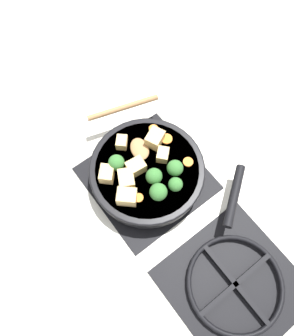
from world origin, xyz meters
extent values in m
plane|color=silver|center=(0.00, 0.00, 0.00)|extent=(2.40, 2.40, 0.00)
cube|color=black|center=(0.00, 0.00, 0.00)|extent=(0.31, 0.31, 0.01)
torus|color=black|center=(0.00, 0.00, 0.02)|extent=(0.24, 0.24, 0.01)
cube|color=black|center=(0.00, 0.00, 0.02)|extent=(0.01, 0.23, 0.01)
cube|color=black|center=(0.00, 0.00, 0.02)|extent=(0.23, 0.01, 0.01)
cube|color=black|center=(0.00, 0.36, 0.00)|extent=(0.31, 0.31, 0.01)
torus|color=black|center=(0.00, 0.36, 0.02)|extent=(0.24, 0.24, 0.01)
cube|color=black|center=(0.00, 0.36, 0.02)|extent=(0.01, 0.23, 0.01)
cube|color=black|center=(0.00, 0.36, 0.02)|extent=(0.23, 0.01, 0.01)
cylinder|color=black|center=(0.00, 0.00, 0.05)|extent=(0.30, 0.30, 0.05)
cylinder|color=brown|center=(0.00, 0.00, 0.06)|extent=(0.28, 0.28, 0.04)
torus|color=black|center=(0.00, 0.00, 0.07)|extent=(0.31, 0.31, 0.01)
cylinder|color=black|center=(-0.14, 0.19, 0.07)|extent=(0.16, 0.12, 0.02)
ellipsoid|color=#A87A4C|center=(-0.02, -0.05, 0.08)|extent=(0.07, 0.08, 0.01)
cylinder|color=#A87A4C|center=(-0.06, -0.19, 0.09)|extent=(0.21, 0.08, 0.02)
cube|color=#DBB770|center=(-0.05, 0.00, 0.09)|extent=(0.05, 0.05, 0.03)
cube|color=#DBB770|center=(0.10, -0.04, 0.09)|extent=(0.06, 0.06, 0.03)
cube|color=#DBB770|center=(0.07, 0.00, 0.10)|extent=(0.06, 0.06, 0.04)
cube|color=#DBB770|center=(0.01, -0.10, 0.09)|extent=(0.04, 0.04, 0.03)
cube|color=#DBB770|center=(-0.06, -0.05, 0.10)|extent=(0.06, 0.06, 0.04)
cube|color=#DBB770|center=(0.09, 0.04, 0.10)|extent=(0.06, 0.06, 0.04)
cube|color=#DBB770|center=(0.03, -0.01, 0.10)|extent=(0.05, 0.04, 0.04)
cylinder|color=#709956|center=(0.02, 0.08, 0.08)|extent=(0.01, 0.01, 0.01)
sphere|color=#387533|center=(0.02, 0.08, 0.11)|extent=(0.05, 0.05, 0.05)
cylinder|color=#709956|center=(0.01, 0.04, 0.08)|extent=(0.01, 0.01, 0.01)
sphere|color=#387533|center=(0.01, 0.04, 0.11)|extent=(0.04, 0.04, 0.04)
cylinder|color=#709956|center=(-0.05, 0.05, 0.08)|extent=(0.01, 0.01, 0.01)
sphere|color=#387533|center=(-0.05, 0.05, 0.11)|extent=(0.04, 0.04, 0.04)
cylinder|color=#709956|center=(0.06, -0.05, 0.08)|extent=(0.01, 0.01, 0.01)
sphere|color=#387533|center=(0.06, -0.05, 0.10)|extent=(0.04, 0.04, 0.04)
cylinder|color=#709956|center=(-0.02, 0.09, 0.08)|extent=(0.01, 0.01, 0.01)
sphere|color=#387533|center=(-0.02, 0.09, 0.10)|extent=(0.04, 0.04, 0.04)
cylinder|color=orange|center=(-0.09, -0.04, 0.08)|extent=(0.03, 0.03, 0.01)
cylinder|color=orange|center=(-0.10, 0.05, 0.08)|extent=(0.03, 0.03, 0.01)
cylinder|color=orange|center=(0.07, 0.05, 0.08)|extent=(0.02, 0.02, 0.01)
cylinder|color=orange|center=(-0.09, -0.08, 0.08)|extent=(0.03, 0.03, 0.01)
camera|label=1|loc=(0.20, 0.27, 0.87)|focal=35.00mm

